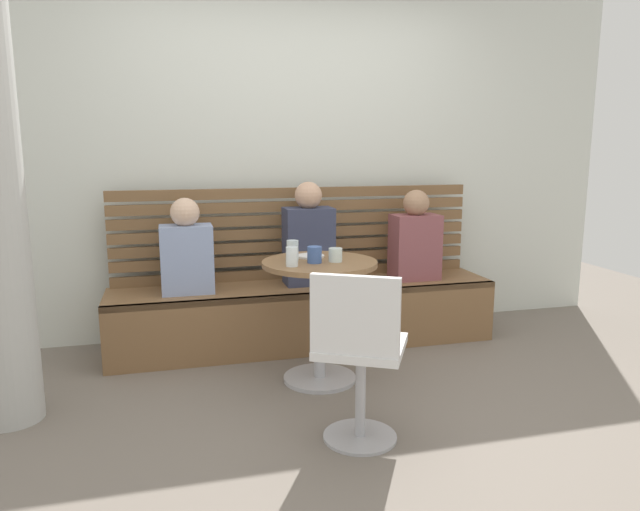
% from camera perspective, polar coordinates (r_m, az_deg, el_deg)
% --- Properties ---
extents(ground, '(8.00, 8.00, 0.00)m').
position_cam_1_polar(ground, '(3.18, 3.74, -15.54)').
color(ground, '#70665B').
extents(back_wall, '(5.20, 0.10, 2.90)m').
position_cam_1_polar(back_wall, '(4.44, -2.88, 11.21)').
color(back_wall, silver).
rests_on(back_wall, ground).
extents(booth_bench, '(2.70, 0.52, 0.44)m').
position_cam_1_polar(booth_bench, '(4.18, -1.46, -5.79)').
color(booth_bench, brown).
rests_on(booth_bench, ground).
extents(booth_backrest, '(2.65, 0.04, 0.67)m').
position_cam_1_polar(booth_backrest, '(4.29, -2.24, 2.24)').
color(booth_backrest, brown).
rests_on(booth_backrest, booth_bench).
extents(cafe_table, '(0.68, 0.68, 0.74)m').
position_cam_1_polar(cafe_table, '(3.48, -0.04, -4.12)').
color(cafe_table, '#ADADB2').
rests_on(cafe_table, ground).
extents(white_chair, '(0.54, 0.54, 0.85)m').
position_cam_1_polar(white_chair, '(2.75, 3.79, -9.36)').
color(white_chair, '#ADADB2').
rests_on(white_chair, ground).
extents(person_adult, '(0.34, 0.22, 0.72)m').
position_cam_1_polar(person_adult, '(4.10, -1.13, 1.64)').
color(person_adult, '#333851').
rests_on(person_adult, booth_bench).
extents(person_child_left, '(0.34, 0.22, 0.65)m').
position_cam_1_polar(person_child_left, '(4.32, 9.25, 1.51)').
color(person_child_left, brown).
rests_on(person_child_left, booth_bench).
extents(person_child_middle, '(0.34, 0.22, 0.63)m').
position_cam_1_polar(person_child_middle, '(3.96, -12.89, 0.40)').
color(person_child_middle, '#8C9EC6').
rests_on(person_child_middle, booth_bench).
extents(cup_mug_blue, '(0.08, 0.08, 0.09)m').
position_cam_1_polar(cup_mug_blue, '(3.36, -0.54, 0.08)').
color(cup_mug_blue, '#3D5B9E').
rests_on(cup_mug_blue, cafe_table).
extents(cup_water_clear, '(0.07, 0.07, 0.11)m').
position_cam_1_polar(cup_water_clear, '(3.27, -2.75, -0.11)').
color(cup_water_clear, white).
rests_on(cup_water_clear, cafe_table).
extents(cup_glass_tall, '(0.07, 0.07, 0.12)m').
position_cam_1_polar(cup_glass_tall, '(3.43, -2.69, 0.49)').
color(cup_glass_tall, silver).
rests_on(cup_glass_tall, cafe_table).
extents(cup_espresso_small, '(0.06, 0.06, 0.05)m').
position_cam_1_polar(cup_espresso_small, '(3.52, 1.31, 0.22)').
color(cup_espresso_small, silver).
rests_on(cup_espresso_small, cafe_table).
extents(cup_glass_short, '(0.08, 0.08, 0.08)m').
position_cam_1_polar(cup_glass_short, '(3.40, 1.52, 0.06)').
color(cup_glass_short, silver).
rests_on(cup_glass_short, cafe_table).
extents(plate_small, '(0.17, 0.17, 0.01)m').
position_cam_1_polar(plate_small, '(3.55, -0.95, -0.06)').
color(plate_small, white).
rests_on(plate_small, cafe_table).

